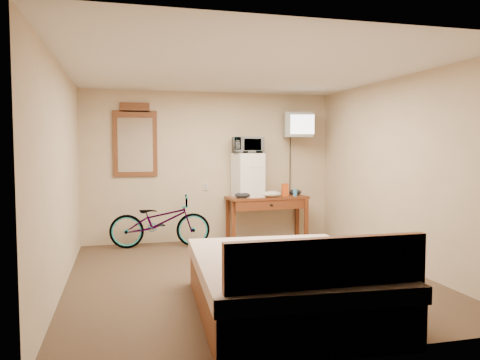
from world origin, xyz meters
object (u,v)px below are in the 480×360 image
(crt_television, at_px, (298,125))
(microwave, at_px, (248,145))
(mini_fridge, at_px, (248,175))
(bicycle, at_px, (160,221))
(desk, at_px, (268,204))
(bed, at_px, (287,283))
(blue_cup, at_px, (295,192))
(wall_mirror, at_px, (135,141))

(crt_television, bearing_deg, microwave, 178.00)
(mini_fridge, distance_m, crt_television, 1.21)
(crt_television, relative_size, bicycle, 0.40)
(desk, height_order, bed, bed)
(crt_television, height_order, bed, crt_television)
(mini_fridge, xyz_separation_m, crt_television, (0.87, -0.03, 0.84))
(desk, bearing_deg, blue_cup, -3.69)
(crt_television, height_order, bicycle, crt_television)
(crt_television, xyz_separation_m, bed, (-1.42, -3.39, -1.67))
(wall_mirror, height_order, bed, wall_mirror)
(crt_television, xyz_separation_m, wall_mirror, (-2.70, 0.25, -0.28))
(blue_cup, distance_m, crt_television, 1.15)
(desk, distance_m, mini_fridge, 0.59)
(blue_cup, distance_m, bed, 3.64)
(microwave, relative_size, bed, 0.21)
(desk, xyz_separation_m, mini_fridge, (-0.33, 0.05, 0.48))
(blue_cup, relative_size, bed, 0.05)
(crt_television, bearing_deg, bicycle, -177.65)
(microwave, distance_m, blue_cup, 1.15)
(desk, height_order, crt_television, crt_television)
(desk, distance_m, crt_television, 1.43)
(blue_cup, bearing_deg, bicycle, -178.91)
(blue_cup, height_order, bicycle, blue_cup)
(bicycle, bearing_deg, blue_cup, -83.83)
(microwave, distance_m, bed, 3.71)
(mini_fridge, bearing_deg, blue_cup, -5.84)
(mini_fridge, height_order, blue_cup, mini_fridge)
(mini_fridge, relative_size, bicycle, 0.47)
(desk, relative_size, blue_cup, 11.37)
(microwave, height_order, crt_television, crt_television)
(desk, xyz_separation_m, bicycle, (-1.80, -0.07, -0.22))
(microwave, xyz_separation_m, blue_cup, (0.81, -0.08, -0.80))
(bicycle, bearing_deg, bed, -159.25)
(desk, height_order, wall_mirror, wall_mirror)
(mini_fridge, distance_m, bicycle, 1.63)
(mini_fridge, distance_m, wall_mirror, 1.92)
(desk, bearing_deg, mini_fridge, 171.07)
(crt_television, bearing_deg, mini_fridge, 178.01)
(bed, bearing_deg, bicycle, 105.67)
(blue_cup, bearing_deg, desk, 176.31)
(bicycle, bearing_deg, microwave, -80.00)
(microwave, bearing_deg, desk, -3.92)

